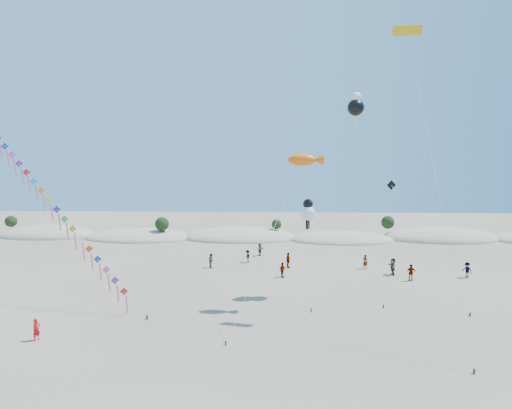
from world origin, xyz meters
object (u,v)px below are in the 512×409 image
object	(u,v)px
kite_train	(20,166)
flyer_foreground	(36,330)
parafoil_kite	(408,36)
fish_kite	(306,160)

from	to	relation	value
kite_train	flyer_foreground	size ratio (longest dim) A/B	15.92
kite_train	parafoil_kite	xyz separation A→B (m)	(33.19, -2.59, 10.15)
fish_kite	flyer_foreground	xyz separation A→B (m)	(-19.01, -8.24, -11.63)
fish_kite	parafoil_kite	size ratio (longest dim) A/B	0.56
parafoil_kite	fish_kite	bearing A→B (deg)	172.16
kite_train	parafoil_kite	distance (m)	34.80
kite_train	fish_kite	size ratio (longest dim) A/B	1.89
fish_kite	flyer_foreground	bearing A→B (deg)	-156.56
parafoil_kite	flyer_foreground	bearing A→B (deg)	-165.04
kite_train	fish_kite	distance (m)	25.43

